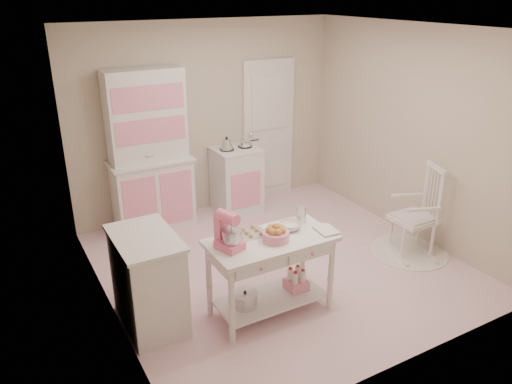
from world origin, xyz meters
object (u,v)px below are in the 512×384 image
rocking_chair (414,211)px  bread_basket (276,236)px  stand_mixer (229,231)px  base_cabinet (148,281)px  work_table (271,276)px  stove (237,179)px  hutch (150,152)px

rocking_chair → bread_basket: bearing=-152.9°
stand_mixer → bread_basket: (0.44, -0.07, -0.12)m
base_cabinet → work_table: (1.08, -0.39, -0.06)m
stand_mixer → rocking_chair: bearing=-13.8°
stove → base_cabinet: same height
stove → stand_mixer: (-1.25, -2.30, 0.51)m
hutch → work_table: size_ratio=1.73×
hutch → rocking_chair: size_ratio=1.89×
base_cabinet → rocking_chair: 3.15m
work_table → stand_mixer: stand_mixer is taller
hutch → bread_basket: bearing=-80.9°
stove → stand_mixer: size_ratio=2.71×
stand_mixer → work_table: bearing=-20.3°
rocking_chair → stand_mixer: (-2.49, -0.17, 0.42)m
hutch → bread_basket: size_ratio=8.32×
work_table → base_cabinet: bearing=160.0°
hutch → stove: (1.20, -0.05, -0.58)m
hutch → bread_basket: (0.39, -2.42, -0.19)m
hutch → base_cabinet: (-0.71, -1.98, -0.58)m
rocking_chair → stand_mixer: 2.53m
hutch → stand_mixer: bearing=-91.3°
stove → rocking_chair: (1.23, -2.14, 0.09)m
stove → bread_basket: (-0.81, -2.37, 0.39)m
base_cabinet → bread_basket: 1.25m
hutch → stand_mixer: 2.36m
hutch → rocking_chair: (2.43, -2.19, -0.49)m
base_cabinet → bread_basket: size_ratio=3.68×
base_cabinet → rocking_chair: bearing=-3.8°
hutch → base_cabinet: bearing=-109.7°
bread_basket → rocking_chair: bearing=6.6°
hutch → base_cabinet: hutch is taller
bread_basket → hutch: bearing=99.1°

